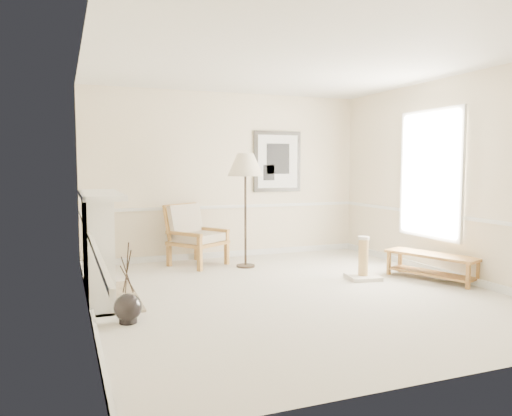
{
  "coord_description": "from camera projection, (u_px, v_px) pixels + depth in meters",
  "views": [
    {
      "loc": [
        -2.73,
        -5.66,
        1.64
      ],
      "look_at": [
        -0.26,
        0.7,
        1.05
      ],
      "focal_mm": 35.0,
      "sensor_mm": 36.0,
      "label": 1
    }
  ],
  "objects": [
    {
      "name": "room",
      "position": [
        303.0,
        147.0,
        6.34
      ],
      "size": [
        5.04,
        5.54,
        2.92
      ],
      "color": "beige",
      "rests_on": "ground"
    },
    {
      "name": "floor_vase",
      "position": [
        128.0,
        308.0,
        5.17
      ],
      "size": [
        0.29,
        0.29,
        0.85
      ],
      "rotation": [
        0.0,
        0.0,
        0.27
      ],
      "color": "black",
      "rests_on": "ground"
    },
    {
      "name": "armchair",
      "position": [
        193.0,
        232.0,
        8.18
      ],
      "size": [
        1.07,
        1.08,
        1.0
      ],
      "rotation": [
        0.0,
        0.0,
        0.58
      ],
      "color": "olive",
      "rests_on": "ground"
    },
    {
      "name": "bench",
      "position": [
        432.0,
        262.0,
        7.11
      ],
      "size": [
        0.83,
        1.38,
        0.38
      ],
      "rotation": [
        0.0,
        0.0,
        0.36
      ],
      "color": "olive",
      "rests_on": "ground"
    },
    {
      "name": "fireplace",
      "position": [
        99.0,
        247.0,
        6.03
      ],
      "size": [
        0.64,
        1.64,
        1.31
      ],
      "color": "white",
      "rests_on": "ground"
    },
    {
      "name": "scratching_post",
      "position": [
        363.0,
        266.0,
        7.16
      ],
      "size": [
        0.5,
        0.5,
        0.62
      ],
      "rotation": [
        0.0,
        0.0,
        -0.18
      ],
      "color": "white",
      "rests_on": "ground"
    },
    {
      "name": "floor_lamp",
      "position": [
        245.0,
        168.0,
        7.89
      ],
      "size": [
        0.63,
        0.63,
        1.82
      ],
      "rotation": [
        0.0,
        0.0,
        0.11
      ],
      "color": "black",
      "rests_on": "ground"
    },
    {
      "name": "ground",
      "position": [
        294.0,
        293.0,
        6.38
      ],
      "size": [
        5.5,
        5.5,
        0.0
      ],
      "primitive_type": "plane",
      "color": "silver",
      "rests_on": "ground"
    }
  ]
}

